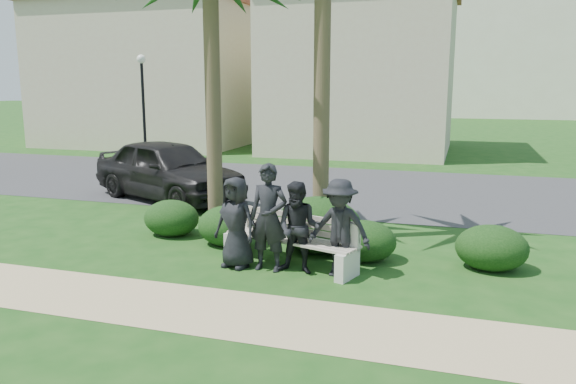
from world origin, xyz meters
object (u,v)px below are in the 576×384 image
(park_bench, at_px, (289,243))
(car_a, at_px, (168,170))
(man_c, at_px, (299,228))
(man_b, at_px, (268,218))
(man_a, at_px, (236,222))
(street_lamp, at_px, (143,88))
(man_d, at_px, (340,228))

(park_bench, xyz_separation_m, car_a, (-4.85, 4.46, 0.43))
(man_c, height_order, car_a, car_a)
(man_b, bearing_deg, park_bench, 54.95)
(park_bench, bearing_deg, man_b, -109.63)
(man_a, distance_m, car_a, 6.26)
(street_lamp, relative_size, man_c, 2.77)
(car_a, bearing_deg, man_b, -112.35)
(man_b, distance_m, man_d, 1.21)
(man_c, bearing_deg, man_b, -176.08)
(park_bench, xyz_separation_m, man_a, (-0.85, -0.35, 0.40))
(man_a, relative_size, car_a, 0.33)
(street_lamp, height_order, park_bench, street_lamp)
(street_lamp, distance_m, car_a, 8.97)
(man_a, xyz_separation_m, car_a, (-4.00, 4.81, 0.04))
(park_bench, distance_m, man_c, 0.57)
(street_lamp, height_order, man_a, street_lamp)
(park_bench, distance_m, man_b, 0.68)
(man_d, distance_m, car_a, 7.48)
(man_c, distance_m, car_a, 7.01)
(street_lamp, xyz_separation_m, man_a, (9.07, -11.91, -2.16))
(man_b, relative_size, man_d, 1.13)
(man_a, distance_m, man_b, 0.60)
(man_c, distance_m, man_d, 0.68)
(park_bench, height_order, man_b, man_b)
(street_lamp, bearing_deg, man_a, -52.72)
(car_a, bearing_deg, street_lamp, 59.44)
(man_d, bearing_deg, park_bench, 169.50)
(street_lamp, distance_m, park_bench, 15.44)
(street_lamp, bearing_deg, man_d, -47.47)
(park_bench, relative_size, man_c, 1.70)
(man_a, xyz_separation_m, man_b, (0.59, 0.01, 0.13))
(street_lamp, distance_m, man_b, 15.46)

